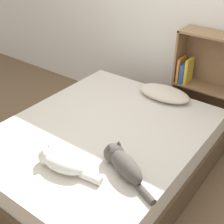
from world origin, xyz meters
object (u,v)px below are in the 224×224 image
Objects in this scene: pillow at (164,93)px; bookshelf at (213,86)px; cat_light at (61,162)px; cat_dark at (122,162)px; bed at (102,153)px.

pillow is 0.54m from bookshelf.
pillow is at bearing -100.87° from cat_light.
cat_light is (-0.08, -1.35, 0.01)m from pillow.
bookshelf is (0.05, 1.54, -0.02)m from cat_dark.
bookshelf reaches higher than bed.
bookshelf is at bearing -68.93° from cat_dark.
bookshelf is (0.40, 1.78, -0.01)m from cat_light.
bed is at bearing -100.90° from pillow.
cat_light is (0.07, -0.55, 0.32)m from bed.
pillow is (0.15, 0.80, 0.31)m from bed.
bookshelf reaches higher than cat_light.
cat_light is at bearing -102.78° from bookshelf.
bookshelf is (0.48, 1.23, 0.31)m from bed.
cat_dark is at bearing -91.82° from bookshelf.
bookshelf is at bearing 68.76° from bed.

